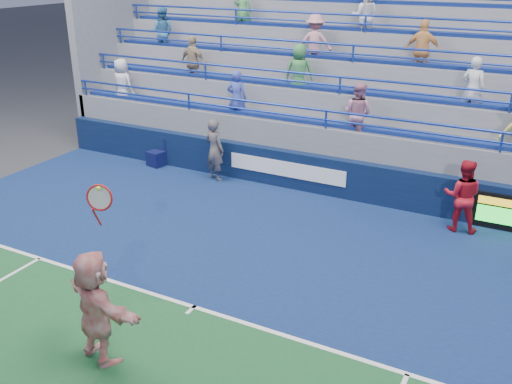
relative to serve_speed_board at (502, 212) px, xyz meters
The scene contains 8 objects.
ground 7.97m from the serve_speed_board, 127.05° to the right, with size 120.00×120.00×0.00m, color #333538.
sponsor_wall 4.79m from the serve_speed_board, behind, with size 18.00×0.32×1.10m.
bleacher_stand 6.29m from the serve_speed_board, 140.79° to the left, with size 18.00×5.60×6.13m.
serve_speed_board is the anchor object (origin of this frame).
judge_chair 10.29m from the serve_speed_board, behind, with size 0.58×0.59×0.88m.
tennis_player 9.89m from the serve_speed_board, 122.85° to the right, with size 1.94×1.11×3.20m.
line_judge 8.02m from the serve_speed_board, behind, with size 0.68×0.45×1.87m, color #151F3C.
ball_girl 1.12m from the serve_speed_board, 151.33° to the right, with size 0.89×0.69×1.82m, color #B01423.
Camera 1 is at (5.35, -7.64, 6.24)m, focal length 40.00 mm.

